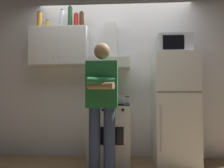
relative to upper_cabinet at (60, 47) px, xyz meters
name	(u,v)px	position (x,y,z in m)	size (l,w,h in m)	color
back_wall_tiled	(114,73)	(0.85, 0.23, -0.40)	(4.80, 0.10, 2.70)	white
upper_cabinet	(60,47)	(0.00, 0.00, 0.00)	(0.90, 0.37, 0.60)	silver
stove_oven	(110,133)	(0.80, -0.13, -1.32)	(0.60, 0.62, 0.87)	white
range_hood	(110,56)	(0.80, 0.00, -0.15)	(0.60, 0.44, 0.75)	white
refrigerator	(174,108)	(1.75, -0.12, -0.95)	(0.60, 0.62, 1.60)	white
microwave	(173,45)	(1.75, -0.11, -0.01)	(0.48, 0.37, 0.28)	#B7BABF
person_standing	(102,103)	(0.75, -0.73, -0.85)	(0.38, 0.33, 1.64)	navy
cooking_pot	(118,99)	(0.93, -0.24, -0.82)	(0.31, 0.21, 0.12)	#B7BABF
bottle_spice_jar	(47,25)	(-0.22, 0.03, 0.37)	(0.06, 0.06, 0.16)	gold
bottle_rum_dark	(82,20)	(0.34, 0.01, 0.43)	(0.07, 0.07, 0.27)	#47230F
bottle_liquor_amber	(39,20)	(-0.33, -0.03, 0.43)	(0.08, 0.08, 0.27)	#B7721E
bottle_vodka_clear	(62,20)	(0.02, 0.02, 0.45)	(0.07, 0.07, 0.32)	silver
bottle_soda_red	(76,21)	(0.25, 0.01, 0.42)	(0.08, 0.08, 0.25)	red
bottle_wine_green	(70,17)	(0.16, -0.02, 0.47)	(0.07, 0.07, 0.36)	#19471E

